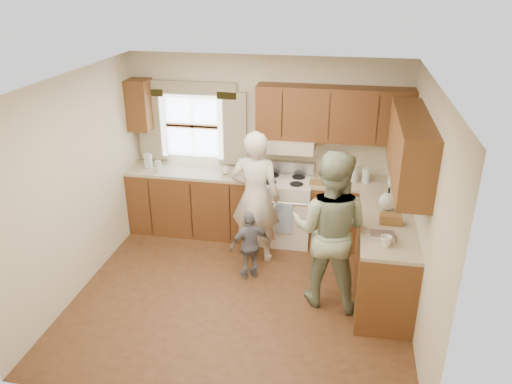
% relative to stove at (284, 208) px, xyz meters
% --- Properties ---
extents(room, '(3.80, 3.80, 3.80)m').
position_rel_stove_xyz_m(room, '(-0.30, -1.44, 0.78)').
color(room, '#472816').
rests_on(room, ground).
extents(kitchen_fixtures, '(3.80, 2.25, 2.15)m').
position_rel_stove_xyz_m(kitchen_fixtures, '(0.31, -0.36, 0.37)').
color(kitchen_fixtures, '#3F200D').
rests_on(kitchen_fixtures, ground).
extents(stove, '(0.76, 0.67, 1.07)m').
position_rel_stove_xyz_m(stove, '(0.00, 0.00, 0.00)').
color(stove, silver).
rests_on(stove, ground).
extents(woman_left, '(0.66, 0.45, 1.74)m').
position_rel_stove_xyz_m(woman_left, '(-0.29, -0.59, 0.41)').
color(woman_left, beige).
rests_on(woman_left, ground).
extents(woman_right, '(0.99, 0.83, 1.81)m').
position_rel_stove_xyz_m(woman_right, '(0.67, -1.35, 0.44)').
color(woman_right, '#254227').
rests_on(woman_right, ground).
extents(child, '(0.56, 0.45, 0.89)m').
position_rel_stove_xyz_m(child, '(-0.27, -1.04, -0.02)').
color(child, slate).
rests_on(child, ground).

